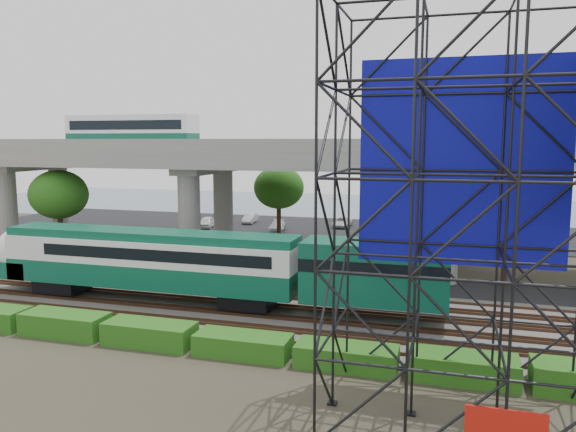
% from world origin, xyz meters
% --- Properties ---
extents(ground, '(140.00, 140.00, 0.00)m').
position_xyz_m(ground, '(0.00, 0.00, 0.00)').
color(ground, '#474233').
rests_on(ground, ground).
extents(ballast_bed, '(90.00, 12.00, 0.20)m').
position_xyz_m(ballast_bed, '(0.00, 2.00, 0.10)').
color(ballast_bed, slate).
rests_on(ballast_bed, ground).
extents(service_road, '(90.00, 5.00, 0.08)m').
position_xyz_m(service_road, '(0.00, 10.50, 0.04)').
color(service_road, black).
rests_on(service_road, ground).
extents(parking_lot, '(90.00, 18.00, 0.08)m').
position_xyz_m(parking_lot, '(0.00, 34.00, 0.04)').
color(parking_lot, black).
rests_on(parking_lot, ground).
extents(harbor_water, '(140.00, 40.00, 0.03)m').
position_xyz_m(harbor_water, '(0.00, 56.00, 0.01)').
color(harbor_water, '#405569').
rests_on(harbor_water, ground).
extents(rail_tracks, '(90.00, 9.52, 0.16)m').
position_xyz_m(rail_tracks, '(0.00, 2.00, 0.28)').
color(rail_tracks, '#472D1E').
rests_on(rail_tracks, ballast_bed).
extents(commuter_train, '(29.30, 3.06, 4.30)m').
position_xyz_m(commuter_train, '(-5.48, 2.00, 2.88)').
color(commuter_train, black).
rests_on(commuter_train, rail_tracks).
extents(overpass, '(80.00, 12.00, 12.40)m').
position_xyz_m(overpass, '(-1.25, 16.00, 8.21)').
color(overpass, '#9E9B93').
rests_on(overpass, ground).
extents(scaffold_tower, '(9.36, 6.36, 15.00)m').
position_xyz_m(scaffold_tower, '(10.64, -7.98, 7.47)').
color(scaffold_tower, black).
rests_on(scaffold_tower, ground).
extents(hedge_strip, '(34.60, 1.80, 1.20)m').
position_xyz_m(hedge_strip, '(1.01, -4.30, 0.56)').
color(hedge_strip, '#1E5012').
rests_on(hedge_strip, ground).
extents(trees, '(40.94, 16.94, 7.69)m').
position_xyz_m(trees, '(-4.67, 16.17, 5.57)').
color(trees, '#382314').
rests_on(trees, ground).
extents(suv, '(5.24, 2.48, 1.45)m').
position_xyz_m(suv, '(-5.42, 10.33, 0.80)').
color(suv, black).
rests_on(suv, service_road).
extents(parked_cars, '(34.97, 9.48, 1.31)m').
position_xyz_m(parked_cars, '(0.70, 33.63, 0.69)').
color(parked_cars, silver).
rests_on(parked_cars, parking_lot).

